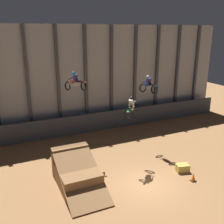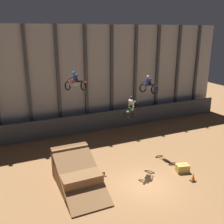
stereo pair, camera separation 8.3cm
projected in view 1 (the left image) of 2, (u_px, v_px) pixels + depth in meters
The scene contains 9 objects.
ground_plane at pixel (146, 185), 17.27m from camera, with size 60.00×60.00×0.00m, color #996B42.
arena_back_wall at pixel (85, 79), 25.90m from camera, with size 32.00×0.40×10.31m.
lower_barrier at pixel (91, 123), 26.13m from camera, with size 31.36×0.20×1.87m.
dirt_ramp at pixel (76, 173), 17.27m from camera, with size 2.55×4.90×2.26m.
rider_bike_left_air at pixel (75, 83), 19.41m from camera, with size 1.57×1.67×1.51m.
rider_bike_center_air at pixel (132, 107), 18.66m from camera, with size 1.65×1.62×1.53m.
rider_bike_right_air at pixel (148, 86), 21.12m from camera, with size 0.97×1.79×1.52m.
traffic_cone_near_ramp at pixel (193, 177), 17.63m from camera, with size 0.36×0.36×0.58m.
hay_bale_trackside at pixel (182, 168), 18.84m from camera, with size 1.02×0.81×0.57m.
Camera 1 is at (-8.31, -12.73, 9.75)m, focal length 42.00 mm.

